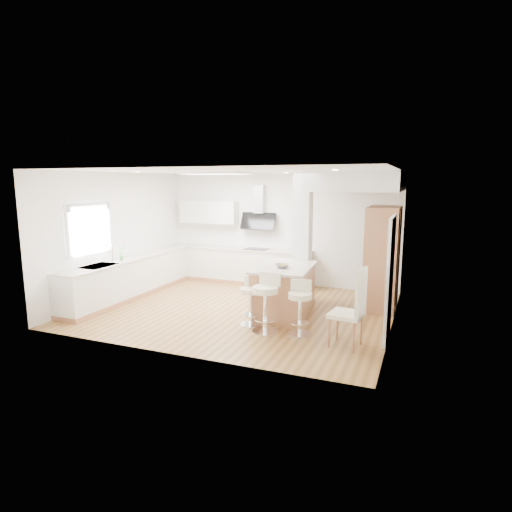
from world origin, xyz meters
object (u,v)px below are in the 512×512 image
at_px(bar_stool_b, 266,300).
at_px(dining_chair, 354,306).
at_px(peninsula, 284,290).
at_px(bar_stool_a, 251,299).
at_px(bar_stool_c, 300,305).

distance_m(bar_stool_b, dining_chair, 1.53).
bearing_deg(peninsula, bar_stool_a, -116.12).
bearing_deg(peninsula, bar_stool_b, -92.46).
bearing_deg(bar_stool_b, dining_chair, 2.93).
relative_size(bar_stool_a, dining_chair, 0.69).
height_order(bar_stool_c, dining_chair, dining_chair).
bearing_deg(bar_stool_a, dining_chair, -15.47).
relative_size(bar_stool_a, bar_stool_b, 0.85).
bearing_deg(bar_stool_c, bar_stool_a, 161.83).
xyz_separation_m(peninsula, bar_stool_c, (0.61, -1.00, 0.04)).
distance_m(bar_stool_a, bar_stool_c, 0.97).
relative_size(peninsula, bar_stool_a, 1.87).
distance_m(bar_stool_b, bar_stool_c, 0.59).
bearing_deg(bar_stool_c, dining_chair, -26.19).
distance_m(peninsula, dining_chair, 2.01).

